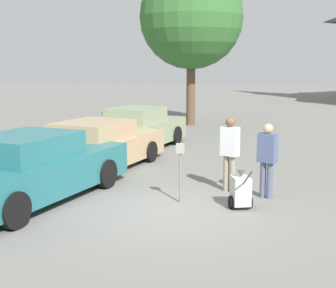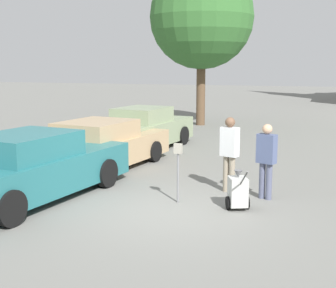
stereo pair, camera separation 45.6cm
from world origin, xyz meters
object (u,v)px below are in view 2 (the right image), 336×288
object	(u,v)px
person_worker	(229,150)
equipment_cart	(238,191)
parked_car_teal	(31,169)
person_supervisor	(266,157)
parked_car_sage	(145,130)
parked_car_tan	(100,146)
parking_meter	(178,162)

from	to	relation	value
person_worker	equipment_cart	world-z (taller)	person_worker
parked_car_teal	person_supervisor	size ratio (longest dim) A/B	3.15
parked_car_sage	person_worker	world-z (taller)	person_worker
parked_car_tan	parked_car_sage	bearing A→B (deg)	97.50
parking_meter	equipment_cart	distance (m)	1.44
parked_car_tan	equipment_cart	xyz separation A→B (m)	(4.53, -2.56, -0.27)
person_worker	person_supervisor	bearing A→B (deg)	-176.83
parked_car_sage	parked_car_tan	bearing A→B (deg)	-82.50
parking_meter	person_worker	size ratio (longest dim) A/B	0.73
parked_car_sage	equipment_cart	size ratio (longest dim) A/B	4.85
parked_car_sage	person_supervisor	xyz separation A→B (m)	(4.98, -5.06, 0.27)
parked_car_tan	parked_car_teal	bearing A→B (deg)	-82.49
parking_meter	person_supervisor	xyz separation A→B (m)	(1.79, 0.91, 0.05)
equipment_cart	parked_car_sage	bearing A→B (deg)	103.02
parked_car_sage	parking_meter	world-z (taller)	parked_car_sage
person_worker	person_supervisor	size ratio (longest dim) A/B	1.05
parking_meter	person_worker	distance (m)	1.51
parked_car_sage	person_supervisor	distance (m)	7.10
parking_meter	parked_car_tan	bearing A→B (deg)	141.94
equipment_cart	parked_car_teal	bearing A→B (deg)	165.99
person_worker	equipment_cart	distance (m)	1.50
parked_car_teal	parked_car_tan	xyz separation A→B (m)	(0.00, 3.34, -0.05)
equipment_cart	person_supervisor	bearing A→B (deg)	41.55
person_worker	parked_car_tan	bearing A→B (deg)	4.13
parked_car_teal	parked_car_sage	distance (m)	6.83
parked_car_sage	equipment_cart	distance (m)	7.56
parked_car_teal	equipment_cart	xyz separation A→B (m)	(4.53, 0.78, -0.33)
parked_car_teal	parking_meter	xyz separation A→B (m)	(3.19, 0.85, 0.21)
parked_car_teal	parking_meter	distance (m)	3.31
person_worker	person_supervisor	distance (m)	0.95
parked_car_tan	person_worker	world-z (taller)	person_worker
parking_meter	person_supervisor	world-z (taller)	person_supervisor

